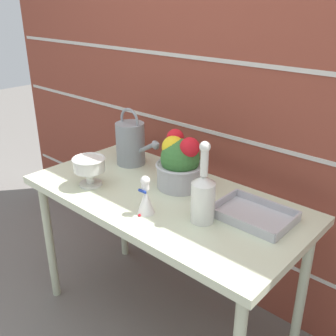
{
  "coord_description": "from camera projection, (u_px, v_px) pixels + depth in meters",
  "views": [
    {
      "loc": [
        1.07,
        -1.15,
        1.56
      ],
      "look_at": [
        0.0,
        0.03,
        0.86
      ],
      "focal_mm": 42.0,
      "sensor_mm": 36.0,
      "label": 1
    }
  ],
  "objects": [
    {
      "name": "watering_can",
      "position": [
        131.0,
        143.0,
        2.05
      ],
      "size": [
        0.3,
        0.15,
        0.3
      ],
      "color": "gray",
      "rests_on": "patio_table"
    },
    {
      "name": "ground_plane",
      "position": [
        164.0,
        320.0,
        2.06
      ],
      "size": [
        12.0,
        12.0,
        0.0
      ],
      "primitive_type": "plane",
      "color": "slate"
    },
    {
      "name": "figurine_vase",
      "position": [
        146.0,
        198.0,
        1.59
      ],
      "size": [
        0.07,
        0.07,
        0.17
      ],
      "color": "white",
      "rests_on": "patio_table"
    },
    {
      "name": "patio_table",
      "position": [
        163.0,
        209.0,
        1.79
      ],
      "size": [
        1.3,
        0.64,
        0.74
      ],
      "color": "beige",
      "rests_on": "ground_plane"
    },
    {
      "name": "brick_wall",
      "position": [
        226.0,
        98.0,
        1.93
      ],
      "size": [
        3.6,
        0.08,
        2.2
      ],
      "color": "brown",
      "rests_on": "ground_plane"
    },
    {
      "name": "fallen_petal",
      "position": [
        139.0,
        215.0,
        1.59
      ],
      "size": [
        0.01,
        0.01,
        0.01
      ],
      "color": "red",
      "rests_on": "patio_table"
    },
    {
      "name": "wire_tray",
      "position": [
        253.0,
        216.0,
        1.57
      ],
      "size": [
        0.31,
        0.22,
        0.04
      ],
      "color": "#B7B7BC",
      "rests_on": "patio_table"
    },
    {
      "name": "crystal_pedestal_bowl",
      "position": [
        89.0,
        167.0,
        1.82
      ],
      "size": [
        0.16,
        0.16,
        0.14
      ],
      "color": "silver",
      "rests_on": "patio_table"
    },
    {
      "name": "glass_decanter",
      "position": [
        203.0,
        195.0,
        1.51
      ],
      "size": [
        0.09,
        0.09,
        0.33
      ],
      "color": "silver",
      "rests_on": "patio_table"
    },
    {
      "name": "flower_planter",
      "position": [
        180.0,
        163.0,
        1.79
      ],
      "size": [
        0.23,
        0.23,
        0.26
      ],
      "color": "#ADADB2",
      "rests_on": "patio_table"
    }
  ]
}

